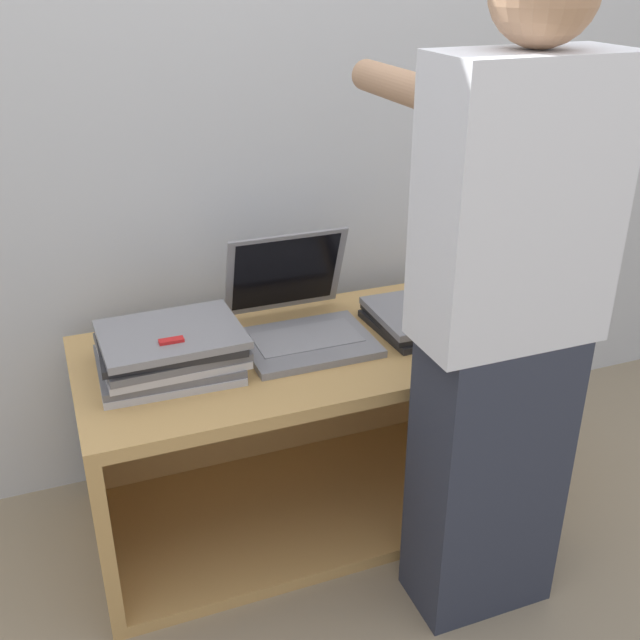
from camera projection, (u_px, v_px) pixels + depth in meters
ground_plane at (348, 575)px, 2.03m from camera, size 12.00×12.00×0.00m
wall_back at (257, 80)px, 2.10m from camera, size 8.00×0.05×2.40m
cart at (302, 420)px, 2.21m from camera, size 1.24×0.60×0.56m
laptop_open at (300, 319)px, 2.07m from camera, size 0.35×0.37×0.28m
laptop_stack_left at (170, 351)px, 1.89m from camera, size 0.37×0.29×0.12m
laptop_stack_right at (433, 315)px, 2.15m from camera, size 0.36×0.29×0.06m
person at (502, 325)px, 1.65m from camera, size 0.40×0.52×1.56m
inventory_tag at (171, 341)px, 1.81m from camera, size 0.06×0.02×0.01m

